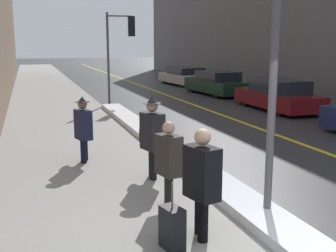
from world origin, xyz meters
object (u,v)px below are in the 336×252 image
(lamp_post, at_px, (276,29))
(parked_car_silver, at_px, (185,76))
(pedestrian_with_shoulder_bag, at_px, (83,127))
(rolling_suitcase, at_px, (172,228))
(pedestrian_nearside, at_px, (169,160))
(pedestrian_trailing, at_px, (202,179))
(parked_car_maroon, at_px, (278,96))
(parked_car_dark_green, at_px, (217,83))
(traffic_light_near, at_px, (122,38))
(pedestrian_in_fedora, at_px, (152,134))

(lamp_post, distance_m, parked_car_silver, 22.14)
(pedestrian_with_shoulder_bag, height_order, rolling_suitcase, pedestrian_with_shoulder_bag)
(pedestrian_nearside, bearing_deg, pedestrian_trailing, -11.99)
(pedestrian_with_shoulder_bag, distance_m, rolling_suitcase, 4.79)
(pedestrian_nearside, bearing_deg, parked_car_maroon, 124.00)
(pedestrian_nearside, relative_size, parked_car_maroon, 0.32)
(parked_car_dark_green, bearing_deg, lamp_post, 153.94)
(traffic_light_near, distance_m, rolling_suitcase, 14.73)
(pedestrian_trailing, distance_m, pedestrian_with_shoulder_bag, 4.66)
(pedestrian_in_fedora, height_order, rolling_suitcase, pedestrian_in_fedora)
(parked_car_dark_green, height_order, rolling_suitcase, parked_car_dark_green)
(parked_car_maroon, bearing_deg, pedestrian_trailing, 143.55)
(rolling_suitcase, bearing_deg, pedestrian_with_shoulder_bag, 172.59)
(lamp_post, bearing_deg, pedestrian_trailing, -166.02)
(traffic_light_near, xyz_separation_m, pedestrian_nearside, (-2.03, -12.76, -2.16))
(lamp_post, relative_size, pedestrian_trailing, 3.08)
(pedestrian_with_shoulder_bag, distance_m, parked_car_maroon, 10.28)
(pedestrian_trailing, bearing_deg, pedestrian_nearside, 168.01)
(traffic_light_near, distance_m, parked_car_maroon, 7.42)
(parked_car_maroon, height_order, parked_car_silver, parked_car_maroon)
(pedestrian_trailing, height_order, rolling_suitcase, pedestrian_trailing)
(pedestrian_in_fedora, bearing_deg, pedestrian_nearside, -20.27)
(traffic_light_near, height_order, pedestrian_in_fedora, traffic_light_near)
(traffic_light_near, bearing_deg, parked_car_dark_green, 21.19)
(pedestrian_nearside, bearing_deg, traffic_light_near, 156.73)
(pedestrian_trailing, relative_size, rolling_suitcase, 1.69)
(pedestrian_trailing, height_order, pedestrian_nearside, pedestrian_trailing)
(pedestrian_in_fedora, relative_size, parked_car_maroon, 0.37)
(parked_car_dark_green, distance_m, parked_car_silver, 5.56)
(parked_car_silver, distance_m, rolling_suitcase, 23.09)
(traffic_light_near, relative_size, parked_car_silver, 0.82)
(pedestrian_trailing, xyz_separation_m, pedestrian_in_fedora, (0.11, 2.86, 0.04))
(pedestrian_in_fedora, height_order, parked_car_dark_green, pedestrian_in_fedora)
(pedestrian_in_fedora, distance_m, pedestrian_with_shoulder_bag, 2.05)
(lamp_post, height_order, rolling_suitcase, lamp_post)
(pedestrian_nearside, relative_size, parked_car_dark_green, 0.31)
(parked_car_dark_green, bearing_deg, traffic_light_near, 103.11)
(parked_car_maroon, relative_size, parked_car_silver, 0.92)
(parked_car_silver, xyz_separation_m, rolling_suitcase, (-8.33, -21.53, -0.28))
(parked_car_dark_green, bearing_deg, pedestrian_nearside, 148.32)
(parked_car_maroon, bearing_deg, lamp_post, 147.59)
(traffic_light_near, height_order, parked_car_dark_green, traffic_light_near)
(pedestrian_trailing, relative_size, pedestrian_nearside, 1.09)
(pedestrian_with_shoulder_bag, distance_m, parked_car_silver, 19.01)
(pedestrian_with_shoulder_bag, relative_size, parked_car_silver, 0.31)
(traffic_light_near, distance_m, parked_car_dark_green, 6.31)
(parked_car_dark_green, relative_size, parked_car_silver, 0.94)
(parked_car_maroon, height_order, rolling_suitcase, parked_car_maroon)
(pedestrian_in_fedora, bearing_deg, parked_car_maroon, 118.95)
(pedestrian_with_shoulder_bag, bearing_deg, parked_car_maroon, 107.58)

